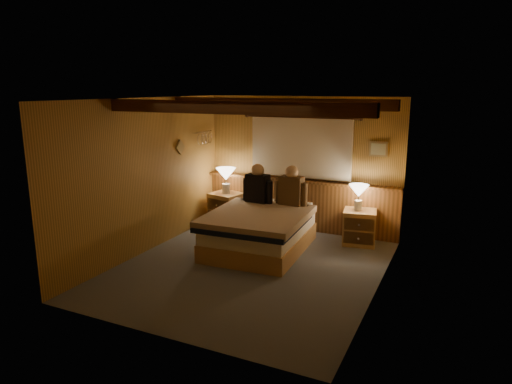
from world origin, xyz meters
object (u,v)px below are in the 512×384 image
Objects in this scene: bed at (260,230)px; nightstand_right at (359,227)px; nightstand_left at (226,209)px; person_right at (291,189)px; lamp_left at (226,176)px; person_left at (258,186)px; duffel_bag at (224,232)px; lamp_right at (359,192)px.

nightstand_right is (1.37, 0.97, -0.04)m from bed.
person_right is (1.46, -0.38, 0.61)m from nightstand_left.
lamp_left reaches higher than nightstand_right.
person_left is at bearing -170.76° from person_right.
person_left reaches higher than duffel_bag.
lamp_right is at bearing -0.48° from lamp_left.
duffel_bag is (-0.75, 0.20, -0.19)m from bed.
person_right is at bearing -14.42° from lamp_left.
lamp_left is 1.14× the size of lamp_right.
nightstand_left is 1.32× the size of lamp_left.
lamp_left is (-1.16, 1.01, 0.61)m from bed.
lamp_right is at bearing 33.52° from bed.
nightstand_left is at bearing 135.70° from bed.
person_right reaches higher than nightstand_left.
person_right is at bearing -161.37° from lamp_right.
bed is at bearing -143.34° from lamp_right.
person_left is (-1.67, -0.41, 0.62)m from nightstand_right.
person_right reaches higher than nightstand_right.
lamp_right is at bearing 150.86° from nightstand_right.
lamp_right is 0.62× the size of person_left.
lamp_right is at bearing 5.41° from duffel_bag.
lamp_left is at bearing -37.59° from nightstand_left.
nightstand_right is at bearing 4.61° from duffel_bag.
bed is 1.55m from nightstand_left.
person_right is at bearing -2.80° from nightstand_left.
person_left reaches higher than nightstand_right.
duffel_bag is at bearing -159.14° from lamp_right.
lamp_left is (0.01, -0.01, 0.64)m from nightstand_left.
bed is at bearing -154.50° from nightstand_right.
person_right is at bearing 11.83° from person_left.
lamp_left is 0.92× the size of duffel_bag.
lamp_right is 1.68m from person_left.
bed is at bearing -29.16° from nightstand_left.
lamp_right reaches higher than bed.
bed is 0.86m from person_left.
person_left is (0.87, -0.46, 0.61)m from nightstand_left.
duffel_bag is (0.41, -0.81, -0.80)m from lamp_left.
nightstand_right is 2.27m from duffel_bag.
person_right reaches higher than duffel_bag.
nightstand_right is 0.59m from lamp_right.
nightstand_left is 2.54m from nightstand_right.
lamp_right is at bearing 11.23° from nightstand_left.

